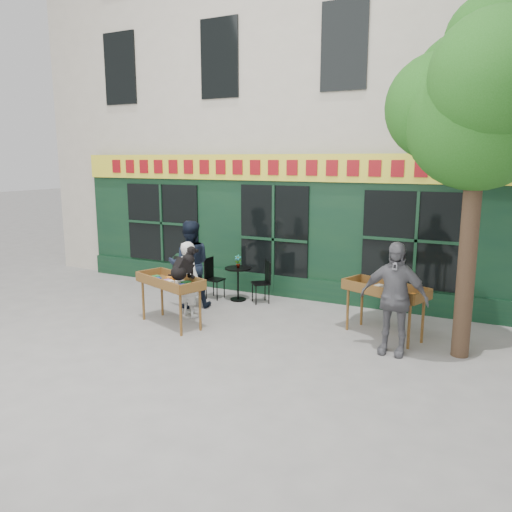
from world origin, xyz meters
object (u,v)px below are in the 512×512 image
object	(u,v)px
man_left	(190,264)
woman	(189,279)
man_right	(394,298)
book_cart_right	(385,293)
dog	(183,262)
bistro_table	(238,277)
book_cart_center	(170,284)

from	to	relation	value
man_left	woman	bearing A→B (deg)	90.35
woman	man_right	distance (m)	4.15
man_left	book_cart_right	bearing A→B (deg)	147.65
man_right	dog	bearing A→B (deg)	-170.53
dog	book_cart_right	distance (m)	3.75
man_right	bistro_table	bearing A→B (deg)	158.33
bistro_table	man_left	xyz separation A→B (m)	(-0.70, -0.90, 0.41)
man_right	man_left	distance (m)	4.57
woman	man_right	world-z (taller)	man_right
dog	book_cart_right	world-z (taller)	dog
dog	woman	distance (m)	0.93
book_cart_center	book_cart_right	bearing A→B (deg)	37.68
bistro_table	dog	bearing A→B (deg)	-89.69
dog	woman	world-z (taller)	dog
woman	bistro_table	size ratio (longest dim) A/B	2.05
man_right	man_left	xyz separation A→B (m)	(-4.51, 0.75, 0.01)
dog	man_left	world-z (taller)	man_left
book_cart_right	dog	bearing A→B (deg)	-138.36
dog	bistro_table	xyz separation A→B (m)	(-0.01, 2.16, -0.75)
dog	man_right	bearing A→B (deg)	27.87
dog	man_right	xyz separation A→B (m)	(3.79, 0.52, -0.35)
dog	man_right	world-z (taller)	man_right
bistro_table	book_cart_right	bearing A→B (deg)	-14.33
bistro_table	man_left	distance (m)	1.21
man_right	bistro_table	size ratio (longest dim) A/B	2.49
dog	bistro_table	size ratio (longest dim) A/B	0.79
book_cart_center	woman	bearing A→B (deg)	110.12
book_cart_right	man_left	size ratio (longest dim) A/B	0.85
man_right	bistro_table	xyz separation A→B (m)	(-3.81, 1.65, -0.40)
book_cart_center	man_left	bearing A→B (deg)	126.74
book_cart_center	book_cart_right	distance (m)	4.03
woman	man_left	world-z (taller)	man_left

